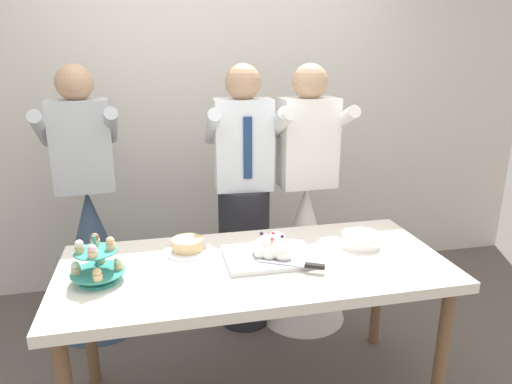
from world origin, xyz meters
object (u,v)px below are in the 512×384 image
Objects in this scene: person_groom at (244,215)px; person_bride at (305,236)px; plate_stack at (361,240)px; round_cake at (188,246)px; person_guest at (92,242)px; dessert_table at (255,277)px; main_cake_tray at (271,251)px; cupcake_stand at (97,263)px.

person_groom is 1.00× the size of person_bride.
plate_stack is 0.87m from round_cake.
person_bride is 1.35m from person_guest.
person_guest reaches higher than plate_stack.
person_groom is at bearing 82.95° from dessert_table.
round_cake is at bearing 172.00° from plate_stack.
person_guest reaches higher than main_cake_tray.
dessert_table is 1.08× the size of person_bride.
cupcake_stand is 1.10m from person_groom.
round_cake is 0.66m from person_groom.
person_groom is at bearing 44.21° from cupcake_stand.
main_cake_tray is 1.75× the size of round_cake.
person_guest is at bearing 128.01° from round_cake.
main_cake_tray is 0.42m from round_cake.
dessert_table is 1.08× the size of person_groom.
person_guest is at bearing 136.74° from main_cake_tray.
cupcake_stand is (-0.70, -0.03, 0.16)m from dessert_table.
plate_stack is at bearing -82.50° from person_bride.
person_groom is at bearing -10.08° from person_guest.
person_bride and person_guest have the same top height.
person_bride reaches higher than main_cake_tray.
round_cake is at bearing 155.73° from main_cake_tray.
person_groom is at bearing 54.13° from round_cake.
person_guest reaches higher than cupcake_stand.
plate_stack is 0.12× the size of person_groom.
dessert_table is 0.71m from cupcake_stand.
person_groom is at bearing 175.21° from person_bride.
person_bride is (-0.08, 0.63, -0.23)m from plate_stack.
dessert_table is 1.08× the size of person_guest.
main_cake_tray is 0.25× the size of person_guest.
main_cake_tray is at bearing -24.27° from round_cake.
dessert_table is at bearing 2.32° from cupcake_stand.
plate_stack is (0.48, 0.05, -0.01)m from main_cake_tray.
cupcake_stand is 0.46m from round_cake.
person_bride reaches higher than round_cake.
person_guest reaches higher than dessert_table.
round_cake is 0.92m from person_guest.
person_guest is at bearing 149.73° from plate_stack.
round_cake is at bearing -51.99° from person_guest.
person_bride is 1.00× the size of person_guest.
plate_stack and round_cake have the same top height.
dessert_table is at bearing -97.05° from person_groom.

